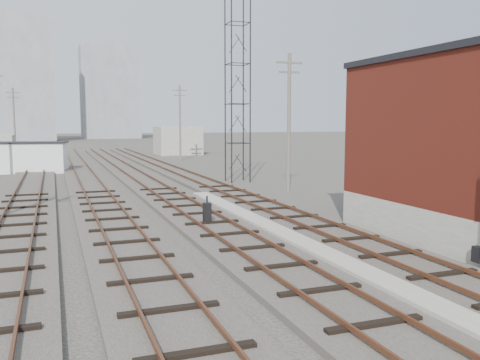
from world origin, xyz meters
TOP-DOWN VIEW (x-y plane):
  - ground at (0.00, 60.00)m, footprint 320.00×320.00m
  - track_right at (2.50, 39.00)m, footprint 3.20×90.00m
  - track_mid_right at (-1.50, 39.00)m, footprint 3.20×90.00m
  - track_mid_left at (-5.50, 39.00)m, footprint 3.20×90.00m
  - track_left at (-9.50, 39.00)m, footprint 3.20×90.00m
  - platform_curb at (0.50, 14.00)m, footprint 0.90×28.00m
  - lattice_tower at (5.50, 35.00)m, footprint 1.60×1.60m
  - utility_pole_left_c at (-12.50, 70.00)m, footprint 1.80×0.24m
  - utility_pole_right_a at (6.50, 28.00)m, footprint 1.80×0.24m
  - utility_pole_right_b at (6.50, 58.00)m, footprint 1.80×0.24m
  - apartment_left at (-18.00, 135.00)m, footprint 22.00×14.00m
  - apartment_right at (8.00, 150.00)m, footprint 16.00×12.00m
  - shed_right at (9.00, 70.00)m, footprint 6.00×6.00m
  - switch_stand at (-1.69, 19.13)m, footprint 0.34×0.34m
  - site_trailer at (-10.07, 48.25)m, footprint 7.15×4.09m
  - car_grey at (-11.84, 53.66)m, footprint 4.75×2.68m

SIDE VIEW (x-z plane):
  - ground at x=0.00m, z-range 0.00..0.00m
  - track_right at x=2.50m, z-range -0.09..0.30m
  - track_mid_right at x=-1.50m, z-range -0.09..0.30m
  - track_mid_left at x=-5.50m, z-range -0.09..0.30m
  - track_left at x=-9.50m, z-range -0.09..0.30m
  - platform_curb at x=0.50m, z-range 0.00..0.26m
  - switch_stand at x=-1.69m, z-range -0.04..1.27m
  - car_grey at x=-11.84m, z-range 0.00..1.30m
  - site_trailer at x=-10.07m, z-range 0.01..2.85m
  - shed_right at x=9.00m, z-range 0.00..4.00m
  - utility_pole_left_c at x=-12.50m, z-range 0.30..9.30m
  - utility_pole_right_a at x=6.50m, z-range 0.30..9.30m
  - utility_pole_right_b at x=6.50m, z-range 0.30..9.30m
  - lattice_tower at x=5.50m, z-range 0.00..15.00m
  - apartment_right at x=8.00m, z-range 0.00..26.00m
  - apartment_left at x=-18.00m, z-range 0.00..30.00m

